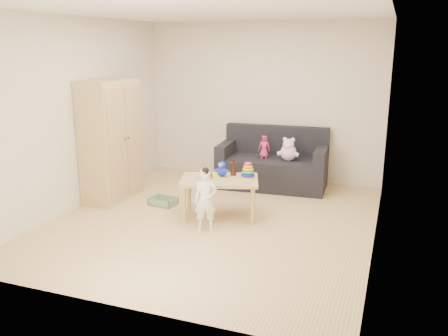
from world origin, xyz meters
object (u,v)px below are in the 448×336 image
at_px(play_table, 220,198).
at_px(toddler, 206,201).
at_px(wardrobe, 111,141).
at_px(sofa, 272,172).

height_order(play_table, toddler, toddler).
bearing_deg(wardrobe, toddler, -21.92).
bearing_deg(play_table, wardrobe, 173.03).
height_order(sofa, play_table, play_table).
bearing_deg(sofa, toddler, -101.58).
relative_size(wardrobe, toddler, 2.31).
bearing_deg(play_table, sofa, 79.00).
xyz_separation_m(wardrobe, sofa, (2.08, 1.36, -0.63)).
distance_m(wardrobe, toddler, 1.98).
height_order(wardrobe, play_table, wardrobe).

